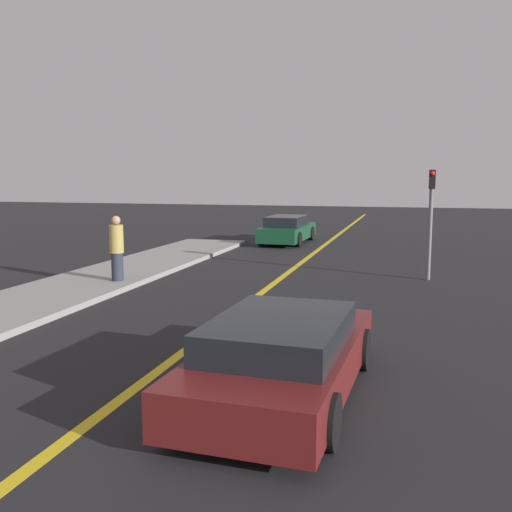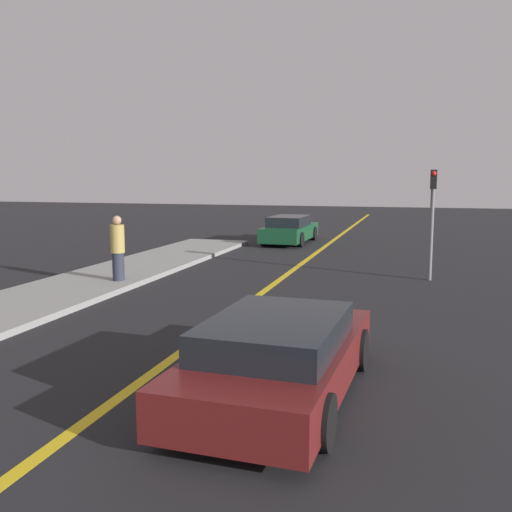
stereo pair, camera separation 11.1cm
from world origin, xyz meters
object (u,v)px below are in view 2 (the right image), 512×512
object	(u,v)px
car_ahead_center	(290,230)
pedestrian_by_sign	(118,248)
car_near_right_lane	(279,356)
traffic_light	(432,211)

from	to	relation	value
car_ahead_center	pedestrian_by_sign	bearing A→B (deg)	-100.11
car_near_right_lane	traffic_light	distance (m)	10.25
car_near_right_lane	pedestrian_by_sign	size ratio (longest dim) A/B	2.54
car_ahead_center	pedestrian_by_sign	size ratio (longest dim) A/B	2.53
car_near_right_lane	traffic_light	bearing A→B (deg)	80.22
car_near_right_lane	pedestrian_by_sign	distance (m)	9.18
traffic_light	car_ahead_center	bearing A→B (deg)	126.41
pedestrian_by_sign	traffic_light	world-z (taller)	traffic_light
car_ahead_center	pedestrian_by_sign	xyz separation A→B (m)	(-2.35, -11.46, 0.44)
car_near_right_lane	pedestrian_by_sign	world-z (taller)	pedestrian_by_sign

